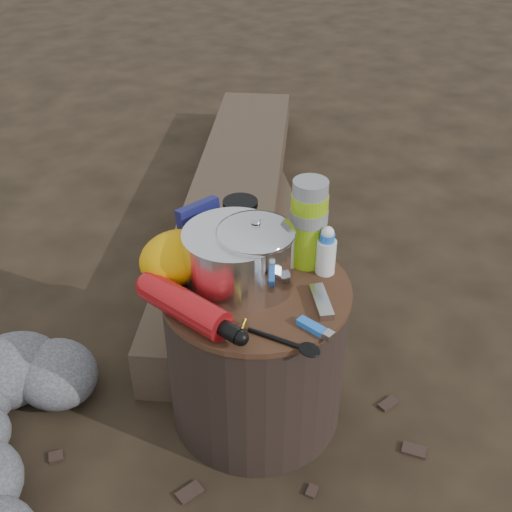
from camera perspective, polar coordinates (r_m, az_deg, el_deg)
ground at (r=1.67m, az=-0.00°, el=-13.68°), size 60.00×60.00×0.00m
stump at (r=1.53m, az=-0.00°, el=-8.76°), size 0.43×0.43×0.39m
rock_ring at (r=1.53m, az=-18.17°, el=-17.38°), size 0.40×0.87×0.17m
log_main at (r=2.37m, az=-1.90°, el=5.05°), size 1.54×1.56×0.16m
log_small at (r=2.48m, az=0.45°, el=5.63°), size 0.76×1.12×0.10m
foil_windscreen at (r=1.37m, az=-2.04°, el=-0.28°), size 0.22×0.22×0.14m
camping_pot at (r=1.36m, az=-0.02°, el=0.12°), size 0.17×0.17×0.17m
fuel_bottle at (r=1.31m, az=-6.48°, el=-4.56°), size 0.12×0.28×0.07m
thermos at (r=1.43m, az=4.82°, el=2.98°), size 0.08×0.08×0.21m
travel_mug at (r=1.51m, az=-1.41°, el=3.01°), size 0.08×0.08×0.12m
stuff_sack at (r=1.41m, az=-7.30°, el=-0.15°), size 0.17×0.14×0.12m
food_pouch at (r=1.47m, az=-5.05°, el=2.30°), size 0.11×0.03×0.14m
lighter at (r=1.29m, az=5.12°, el=-6.41°), size 0.03×0.09×0.02m
multitool at (r=1.36m, az=5.98°, el=-4.15°), size 0.09×0.11×0.02m
spork at (r=1.26m, az=1.95°, el=-7.55°), size 0.09×0.15×0.01m
squeeze_bottle at (r=1.43m, az=6.42°, el=0.32°), size 0.05×0.05×0.11m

